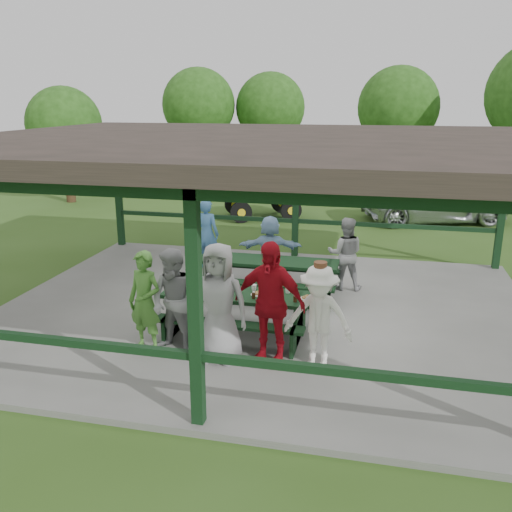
% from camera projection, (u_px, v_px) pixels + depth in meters
% --- Properties ---
extents(ground, '(90.00, 90.00, 0.00)m').
position_uv_depth(ground, '(263.00, 314.00, 10.33)').
color(ground, '#33551A').
rests_on(ground, ground).
extents(concrete_slab, '(10.00, 8.00, 0.10)m').
position_uv_depth(concrete_slab, '(263.00, 312.00, 10.31)').
color(concrete_slab, slate).
rests_on(concrete_slab, ground).
extents(pavilion_structure, '(10.60, 8.60, 3.24)m').
position_uv_depth(pavilion_structure, '(264.00, 146.00, 9.44)').
color(pavilion_structure, black).
rests_on(pavilion_structure, concrete_slab).
extents(picnic_table_near, '(2.46, 1.39, 0.75)m').
position_uv_depth(picnic_table_near, '(237.00, 309.00, 9.09)').
color(picnic_table_near, black).
rests_on(picnic_table_near, concrete_slab).
extents(picnic_table_far, '(2.82, 1.39, 0.75)m').
position_uv_depth(picnic_table_far, '(268.00, 273.00, 10.93)').
color(picnic_table_far, black).
rests_on(picnic_table_far, concrete_slab).
extents(table_setting, '(2.35, 0.45, 0.10)m').
position_uv_depth(table_setting, '(243.00, 291.00, 8.99)').
color(table_setting, white).
rests_on(table_setting, picnic_table_near).
extents(contestant_green, '(0.67, 0.53, 1.62)m').
position_uv_depth(contestant_green, '(145.00, 302.00, 8.46)').
color(contestant_green, '#488631').
rests_on(contestant_green, concrete_slab).
extents(contestant_grey_left, '(0.96, 0.84, 1.68)m').
position_uv_depth(contestant_grey_left, '(175.00, 302.00, 8.37)').
color(contestant_grey_left, gray).
rests_on(contestant_grey_left, concrete_slab).
extents(contestant_grey_mid, '(0.91, 0.59, 1.84)m').
position_uv_depth(contestant_grey_mid, '(219.00, 303.00, 8.11)').
color(contestant_grey_mid, '#949396').
rests_on(contestant_grey_mid, concrete_slab).
extents(contestant_red, '(1.19, 0.68, 1.90)m').
position_uv_depth(contestant_red, '(269.00, 303.00, 8.02)').
color(contestant_red, '#AA0E1A').
rests_on(contestant_red, concrete_slab).
extents(contestant_white_fedora, '(1.10, 0.74, 1.64)m').
position_uv_depth(contestant_white_fedora, '(319.00, 317.00, 7.91)').
color(contestant_white_fedora, white).
rests_on(contestant_white_fedora, concrete_slab).
extents(spectator_lblue, '(1.42, 0.63, 1.48)m').
position_uv_depth(spectator_lblue, '(270.00, 249.00, 11.65)').
color(spectator_lblue, '#86ABCF').
rests_on(spectator_lblue, concrete_slab).
extents(spectator_blue, '(0.64, 0.46, 1.64)m').
position_uv_depth(spectator_blue, '(207.00, 234.00, 12.63)').
color(spectator_blue, teal).
rests_on(spectator_blue, concrete_slab).
extents(spectator_grey, '(0.78, 0.63, 1.53)m').
position_uv_depth(spectator_grey, '(345.00, 254.00, 11.24)').
color(spectator_grey, '#97979A').
rests_on(spectator_grey, concrete_slab).
extents(pickup_truck, '(5.27, 3.59, 1.34)m').
position_uv_depth(pickup_truck, '(436.00, 201.00, 17.99)').
color(pickup_truck, silver).
rests_on(pickup_truck, ground).
extents(farm_trailer, '(3.57, 2.41, 1.27)m').
position_uv_depth(farm_trailer, '(262.00, 199.00, 18.53)').
color(farm_trailer, '#1B3499').
rests_on(farm_trailer, ground).
extents(tree_far_left, '(3.44, 3.44, 5.37)m').
position_uv_depth(tree_far_left, '(199.00, 105.00, 25.58)').
color(tree_far_left, '#341F14').
rests_on(tree_far_left, ground).
extents(tree_left, '(3.31, 3.31, 5.18)m').
position_uv_depth(tree_left, '(270.00, 108.00, 25.94)').
color(tree_left, '#341F14').
rests_on(tree_left, ground).
extents(tree_mid, '(3.38, 3.38, 5.29)m').
position_uv_depth(tree_mid, '(398.00, 108.00, 22.76)').
color(tree_mid, '#341F14').
rests_on(tree_mid, ground).
extents(tree_edge_left, '(2.83, 2.83, 4.42)m').
position_uv_depth(tree_edge_left, '(64.00, 125.00, 20.65)').
color(tree_edge_left, '#341F14').
rests_on(tree_edge_left, ground).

